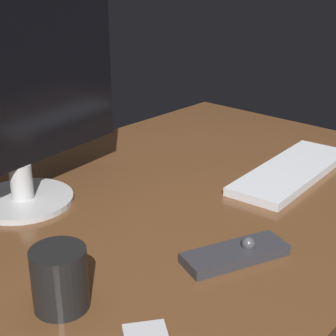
{
  "coord_description": "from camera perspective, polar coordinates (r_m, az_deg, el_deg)",
  "views": [
    {
      "loc": [
        -63.74,
        -62.7,
        46.7
      ],
      "look_at": [
        6.93,
        1.43,
        8.0
      ],
      "focal_mm": 55.5,
      "sensor_mm": 36.0,
      "label": 1
    }
  ],
  "objects": [
    {
      "name": "desk",
      "position": [
        1.0,
        -2.06,
        -5.01
      ],
      "size": [
        140.0,
        84.0,
        2.0
      ],
      "primitive_type": "cube",
      "color": "brown",
      "rests_on": "ground"
    },
    {
      "name": "monitor",
      "position": [
        0.99,
        -16.93,
        8.58
      ],
      "size": [
        51.23,
        19.48,
        42.9
      ],
      "rotation": [
        0.0,
        0.0,
        0.12
      ],
      "color": "#BBBBBB",
      "rests_on": "desk"
    },
    {
      "name": "keyboard",
      "position": [
        1.18,
        13.44,
        -0.33
      ],
      "size": [
        38.12,
        14.96,
        1.77
      ],
      "primitive_type": "cube",
      "rotation": [
        0.0,
        0.0,
        0.07
      ],
      "color": "silver",
      "rests_on": "desk"
    },
    {
      "name": "media_remote",
      "position": [
        0.85,
        7.49,
        -9.28
      ],
      "size": [
        18.27,
        12.0,
        3.31
      ],
      "rotation": [
        0.0,
        0.0,
        -0.38
      ],
      "color": "#2D2D33",
      "rests_on": "desk"
    },
    {
      "name": "coffee_mug",
      "position": [
        0.73,
        -11.8,
        -11.82
      ],
      "size": [
        7.71,
        7.71,
        8.93
      ],
      "primitive_type": "cylinder",
      "color": "black",
      "rests_on": "desk"
    }
  ]
}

